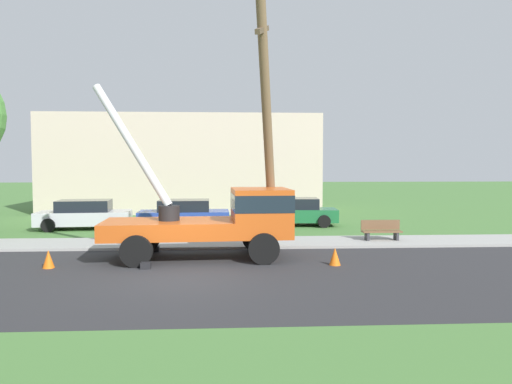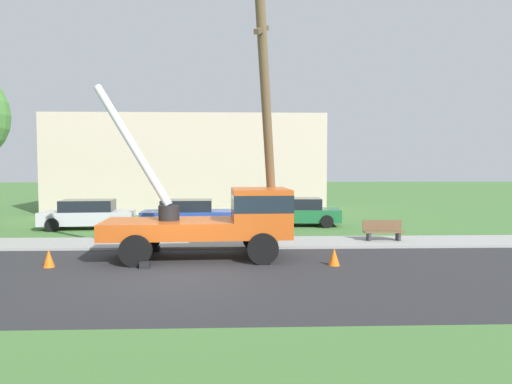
{
  "view_description": "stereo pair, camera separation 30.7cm",
  "coord_description": "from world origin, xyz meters",
  "px_view_note": "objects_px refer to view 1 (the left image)",
  "views": [
    {
      "loc": [
        1.31,
        -13.54,
        3.18
      ],
      "look_at": [
        2.26,
        3.29,
        2.21
      ],
      "focal_mm": 33.95,
      "sensor_mm": 36.0,
      "label": 1
    },
    {
      "loc": [
        1.62,
        -13.55,
        3.18
      ],
      "look_at": [
        2.26,
        3.29,
        2.21
      ],
      "focal_mm": 33.95,
      "sensor_mm": 36.0,
      "label": 2
    }
  ],
  "objects_px": {
    "leaning_utility_pole": "(267,128)",
    "traffic_cone_behind": "(48,259)",
    "traffic_cone_ahead": "(335,256)",
    "parked_sedan_silver": "(84,215)",
    "park_bench": "(381,231)",
    "parked_sedan_green": "(294,212)",
    "utility_truck": "(223,217)",
    "parked_sedan_blue": "(184,214)"
  },
  "relations": [
    {
      "from": "traffic_cone_behind",
      "to": "parked_sedan_green",
      "type": "height_order",
      "value": "parked_sedan_green"
    },
    {
      "from": "parked_sedan_green",
      "to": "leaning_utility_pole",
      "type": "bearing_deg",
      "value": -104.17
    },
    {
      "from": "leaning_utility_pole",
      "to": "park_bench",
      "type": "height_order",
      "value": "leaning_utility_pole"
    },
    {
      "from": "leaning_utility_pole",
      "to": "park_bench",
      "type": "distance_m",
      "value": 6.7
    },
    {
      "from": "parked_sedan_silver",
      "to": "park_bench",
      "type": "relative_size",
      "value": 2.84
    },
    {
      "from": "utility_truck",
      "to": "parked_sedan_silver",
      "type": "bearing_deg",
      "value": 131.78
    },
    {
      "from": "parked_sedan_silver",
      "to": "parked_sedan_green",
      "type": "xyz_separation_m",
      "value": [
        10.43,
        0.82,
        0.0
      ]
    },
    {
      "from": "leaning_utility_pole",
      "to": "parked_sedan_blue",
      "type": "height_order",
      "value": "leaning_utility_pole"
    },
    {
      "from": "parked_sedan_blue",
      "to": "park_bench",
      "type": "distance_m",
      "value": 9.63
    },
    {
      "from": "parked_sedan_green",
      "to": "park_bench",
      "type": "height_order",
      "value": "parked_sedan_green"
    },
    {
      "from": "traffic_cone_ahead",
      "to": "utility_truck",
      "type": "bearing_deg",
      "value": 158.18
    },
    {
      "from": "traffic_cone_ahead",
      "to": "parked_sedan_silver",
      "type": "xyz_separation_m",
      "value": [
        -10.39,
        9.09,
        0.43
      ]
    },
    {
      "from": "traffic_cone_ahead",
      "to": "parked_sedan_silver",
      "type": "height_order",
      "value": "parked_sedan_silver"
    },
    {
      "from": "traffic_cone_behind",
      "to": "parked_sedan_blue",
      "type": "distance_m",
      "value": 9.54
    },
    {
      "from": "utility_truck",
      "to": "parked_sedan_green",
      "type": "height_order",
      "value": "utility_truck"
    },
    {
      "from": "utility_truck",
      "to": "park_bench",
      "type": "bearing_deg",
      "value": 24.35
    },
    {
      "from": "parked_sedan_blue",
      "to": "traffic_cone_behind",
      "type": "bearing_deg",
      "value": -110.31
    },
    {
      "from": "traffic_cone_ahead",
      "to": "parked_sedan_green",
      "type": "bearing_deg",
      "value": 89.79
    },
    {
      "from": "utility_truck",
      "to": "park_bench",
      "type": "distance_m",
      "value": 7.09
    },
    {
      "from": "traffic_cone_behind",
      "to": "parked_sedan_green",
      "type": "distance_m",
      "value": 13.25
    },
    {
      "from": "utility_truck",
      "to": "traffic_cone_ahead",
      "type": "xyz_separation_m",
      "value": [
        3.54,
        -1.42,
        -1.13
      ]
    },
    {
      "from": "park_bench",
      "to": "parked_sedan_blue",
      "type": "bearing_deg",
      "value": 150.76
    },
    {
      "from": "traffic_cone_behind",
      "to": "park_bench",
      "type": "bearing_deg",
      "value": 19.9
    },
    {
      "from": "traffic_cone_ahead",
      "to": "parked_sedan_silver",
      "type": "relative_size",
      "value": 0.12
    },
    {
      "from": "parked_sedan_silver",
      "to": "park_bench",
      "type": "bearing_deg",
      "value": -19.8
    },
    {
      "from": "utility_truck",
      "to": "park_bench",
      "type": "relative_size",
      "value": 4.3
    },
    {
      "from": "utility_truck",
      "to": "parked_sedan_green",
      "type": "xyz_separation_m",
      "value": [
        3.58,
        8.48,
        -0.7
      ]
    },
    {
      "from": "utility_truck",
      "to": "park_bench",
      "type": "xyz_separation_m",
      "value": [
        6.4,
        2.9,
        -0.95
      ]
    },
    {
      "from": "parked_sedan_green",
      "to": "park_bench",
      "type": "bearing_deg",
      "value": -63.22
    },
    {
      "from": "utility_truck",
      "to": "traffic_cone_behind",
      "type": "bearing_deg",
      "value": -165.81
    },
    {
      "from": "leaning_utility_pole",
      "to": "traffic_cone_behind",
      "type": "relative_size",
      "value": 15.4
    },
    {
      "from": "traffic_cone_ahead",
      "to": "parked_sedan_blue",
      "type": "xyz_separation_m",
      "value": [
        -5.54,
        9.02,
        0.43
      ]
    },
    {
      "from": "park_bench",
      "to": "parked_sedan_silver",
      "type": "bearing_deg",
      "value": 160.2
    },
    {
      "from": "utility_truck",
      "to": "traffic_cone_behind",
      "type": "relative_size",
      "value": 12.29
    },
    {
      "from": "traffic_cone_behind",
      "to": "leaning_utility_pole",
      "type": "bearing_deg",
      "value": 14.93
    },
    {
      "from": "parked_sedan_blue",
      "to": "park_bench",
      "type": "height_order",
      "value": "parked_sedan_blue"
    },
    {
      "from": "utility_truck",
      "to": "leaning_utility_pole",
      "type": "xyz_separation_m",
      "value": [
        1.56,
        0.49,
        3.01
      ]
    },
    {
      "from": "parked_sedan_silver",
      "to": "parked_sedan_green",
      "type": "relative_size",
      "value": 1.0
    },
    {
      "from": "utility_truck",
      "to": "parked_sedan_green",
      "type": "relative_size",
      "value": 1.52
    },
    {
      "from": "traffic_cone_behind",
      "to": "traffic_cone_ahead",
      "type": "bearing_deg",
      "value": -0.5
    },
    {
      "from": "traffic_cone_behind",
      "to": "parked_sedan_silver",
      "type": "xyz_separation_m",
      "value": [
        -1.55,
        9.01,
        0.43
      ]
    },
    {
      "from": "parked_sedan_blue",
      "to": "utility_truck",
      "type": "bearing_deg",
      "value": -75.27
    }
  ]
}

